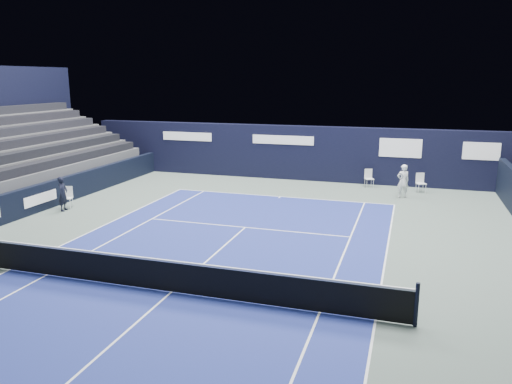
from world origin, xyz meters
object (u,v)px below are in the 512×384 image
(line_judge_chair, at_px, (67,196))
(tennis_net, at_px, (171,275))
(folding_chair_back_b, at_px, (421,181))
(folding_chair_back_a, at_px, (369,177))
(tennis_player, at_px, (403,181))

(line_judge_chair, distance_m, tennis_net, 11.16)
(tennis_net, bearing_deg, folding_chair_back_b, 66.28)
(folding_chair_back_b, bearing_deg, line_judge_chair, -173.78)
(folding_chair_back_a, relative_size, folding_chair_back_b, 0.97)
(folding_chair_back_a, height_order, folding_chair_back_b, folding_chair_back_b)
(line_judge_chair, distance_m, tennis_player, 15.90)
(line_judge_chair, bearing_deg, folding_chair_back_b, 8.76)
(line_judge_chair, bearing_deg, tennis_player, 5.32)
(folding_chair_back_b, distance_m, tennis_net, 16.48)
(tennis_net, bearing_deg, line_judge_chair, 141.25)
(folding_chair_back_a, xyz_separation_m, tennis_net, (-3.97, -15.62, -0.04))
(tennis_player, bearing_deg, folding_chair_back_a, 131.17)
(folding_chair_back_a, height_order, tennis_net, tennis_net)
(folding_chair_back_a, xyz_separation_m, folding_chair_back_b, (2.66, -0.53, 0.02))
(folding_chair_back_a, bearing_deg, tennis_player, -73.06)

